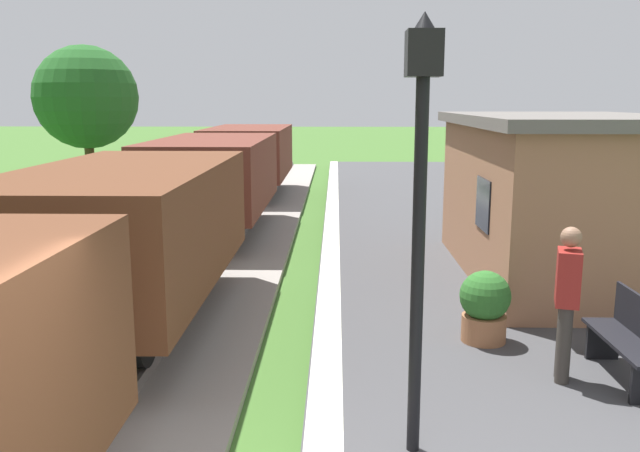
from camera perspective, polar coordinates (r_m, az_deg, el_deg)
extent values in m
cube|color=brown|center=(9.56, -16.30, 0.15)|extent=(2.50, 5.60, 1.60)
cube|color=black|center=(9.69, -16.10, -3.63)|extent=(2.10, 5.15, 0.50)
cylinder|color=black|center=(11.42, -13.37, -2.63)|extent=(1.56, 0.84, 0.84)
cylinder|color=black|center=(8.14, -19.78, -8.43)|extent=(1.56, 0.84, 0.84)
cylinder|color=black|center=(12.47, -12.09, -0.28)|extent=(0.20, 0.30, 0.20)
cylinder|color=black|center=(7.06, -23.29, -9.50)|extent=(0.20, 0.30, 0.20)
cube|color=brown|center=(15.91, -9.15, 4.54)|extent=(2.50, 5.60, 1.60)
cube|color=black|center=(15.99, -9.08, 2.23)|extent=(2.10, 5.15, 0.50)
cylinder|color=black|center=(17.77, -8.02, 2.29)|extent=(1.56, 0.84, 0.84)
cylinder|color=black|center=(14.29, -10.34, 0.16)|extent=(1.56, 0.84, 0.84)
cylinder|color=black|center=(18.87, -7.48, 3.57)|extent=(0.20, 0.30, 0.20)
cylinder|color=black|center=(13.14, -11.39, 0.30)|extent=(0.20, 0.30, 0.20)
cube|color=brown|center=(22.40, -6.09, 6.39)|extent=(2.50, 5.60, 1.60)
cube|color=black|center=(22.46, -6.06, 4.74)|extent=(2.10, 5.15, 0.50)
cylinder|color=black|center=(24.25, -5.50, 4.60)|extent=(1.56, 0.84, 0.84)
cylinder|color=black|center=(20.72, -6.68, 3.53)|extent=(1.56, 0.84, 0.84)
cylinder|color=black|center=(25.37, -5.20, 5.45)|extent=(0.20, 0.30, 0.20)
cylinder|color=black|center=(19.56, -7.16, 3.82)|extent=(0.20, 0.30, 0.20)
cube|color=#9E6B4C|center=(12.12, 20.16, 1.95)|extent=(3.20, 5.50, 2.60)
cube|color=#66605B|center=(12.00, 20.60, 8.52)|extent=(3.50, 5.80, 0.18)
cube|color=black|center=(10.62, 13.84, 1.85)|extent=(0.03, 0.90, 0.80)
cube|color=black|center=(8.03, 24.80, -9.00)|extent=(0.42, 1.50, 0.04)
cube|color=black|center=(8.63, 23.11, -9.14)|extent=(0.38, 0.06, 0.42)
cylinder|color=#38332D|center=(7.70, 20.22, -9.57)|extent=(0.15, 0.15, 0.86)
cylinder|color=#38332D|center=(7.85, 20.17, -9.18)|extent=(0.15, 0.15, 0.86)
cube|color=maroon|center=(7.56, 20.55, -4.17)|extent=(0.34, 0.43, 0.60)
sphere|color=#936B51|center=(7.47, 20.78, -0.90)|extent=(0.22, 0.22, 0.22)
cylinder|color=#9E6642|center=(8.77, 13.88, -8.52)|extent=(0.56, 0.56, 0.34)
sphere|color=#2D6B28|center=(8.64, 14.00, -5.85)|extent=(0.64, 0.64, 0.64)
cylinder|color=black|center=(5.61, 8.38, -4.02)|extent=(0.11, 0.11, 3.20)
cube|color=black|center=(5.44, 8.91, 14.44)|extent=(0.28, 0.28, 0.36)
sphere|color=#F2E5BF|center=(5.44, 8.91, 14.44)|extent=(0.20, 0.20, 0.20)
cone|color=black|center=(5.46, 8.99, 16.95)|extent=(0.20, 0.20, 0.16)
cylinder|color=#4C3823|center=(21.34, -19.09, 4.36)|extent=(0.28, 0.28, 2.21)
sphere|color=#235B23|center=(21.23, -19.47, 10.40)|extent=(3.05, 3.05, 3.05)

